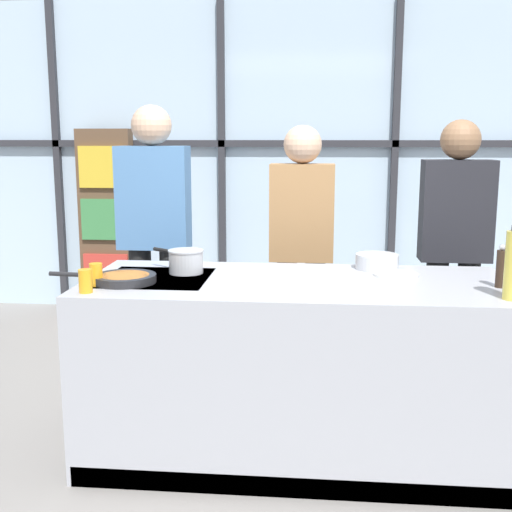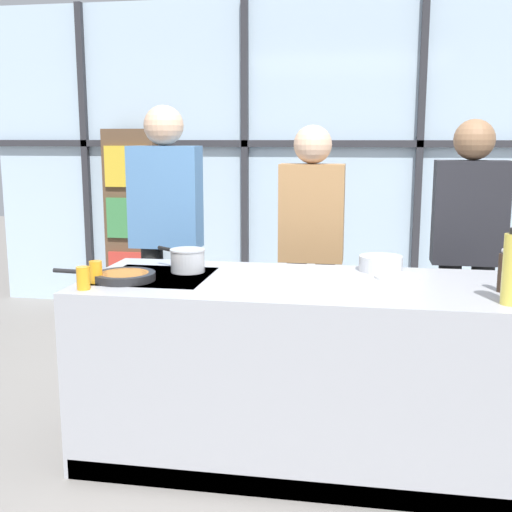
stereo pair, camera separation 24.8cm
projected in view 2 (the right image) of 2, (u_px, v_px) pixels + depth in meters
The scene contains 14 objects.
ground_plane at pixel (293, 453), 3.29m from camera, with size 18.00×18.00×0.00m, color gray.
back_window_wall at pixel (330, 159), 5.71m from camera, with size 6.40×0.10×2.80m.
bookshelf at pixel (132, 220), 5.94m from camera, with size 0.49×0.19×1.67m.
demo_island at pixel (294, 369), 3.21m from camera, with size 2.08×0.88×0.90m.
spectator_far_left at pixel (166, 227), 4.13m from camera, with size 0.45×0.25×1.79m.
spectator_center_left at pixel (311, 240), 3.98m from camera, with size 0.40×0.23×1.67m.
spectator_center_right at pixel (468, 243), 3.82m from camera, with size 0.42×0.24×1.70m.
frying_pan at pixel (123, 276), 3.14m from camera, with size 0.54×0.30×0.04m.
saucepan at pixel (187, 260), 3.33m from camera, with size 0.30×0.24×0.12m.
white_plate at pixel (397, 277), 3.19m from camera, with size 0.22×0.22×0.01m, color white.
mixing_bowl at pixel (381, 263), 3.36m from camera, with size 0.23×0.23×0.08m.
pepper_grinder at pixel (503, 272), 2.89m from camera, with size 0.05×0.05×0.20m.
juice_glass_near at pixel (83, 278), 2.94m from camera, with size 0.06×0.06×0.11m, color orange.
juice_glass_far at pixel (96, 272), 3.08m from camera, with size 0.06×0.06×0.11m, color orange.
Camera 2 is at (0.34, -3.04, 1.59)m, focal length 45.00 mm.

